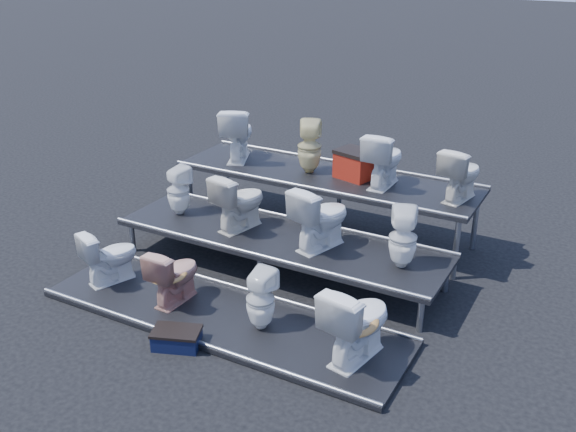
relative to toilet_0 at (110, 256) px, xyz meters
The scene contains 18 objects.
ground 2.09m from the toilet_0, 39.39° to the left, with size 80.00×80.00×0.00m, color black.
tier_front 1.62m from the toilet_0, ahead, with size 4.20×1.20×0.06m, color black.
tier_mid 2.06m from the toilet_0, 39.39° to the left, with size 4.20×1.20×0.46m, color black.
tier_back 3.04m from the toilet_0, 58.66° to the left, with size 4.20×1.20×0.86m, color black.
toilet_0 is the anchor object (origin of this frame).
toilet_1 0.96m from the toilet_0, ahead, with size 0.37×0.66×0.67m, color tan.
toilet_2 2.09m from the toilet_0, ahead, with size 0.30×0.31×0.67m, color white.
toilet_3 3.18m from the toilet_0, ahead, with size 0.46×0.80×0.82m, color white.
toilet_4 1.36m from the toilet_0, 88.02° to the left, with size 0.29×0.30×0.66m, color white.
toilet_5 1.70m from the toilet_0, 52.29° to the left, with size 0.41×0.72×0.73m, color silver.
toilet_6 2.54m from the toilet_0, 31.28° to the left, with size 0.43×0.76×0.78m, color white.
toilet_7 3.44m from the toilet_0, 22.40° to the left, with size 0.31×0.32×0.70m, color white.
toilet_8 2.74m from the toilet_0, 86.73° to the left, with size 0.44×0.77×0.78m, color white.
toilet_9 3.03m from the toilet_0, 63.01° to the left, with size 0.33×0.33×0.73m, color beige.
toilet_10 3.64m from the toilet_0, 47.21° to the left, with size 0.41×0.71×0.73m, color white.
toilet_11 4.36m from the toilet_0, 37.31° to the left, with size 0.38×0.66×0.67m, color silver.
red_crate 3.39m from the toilet_0, 53.75° to the left, with size 0.47×0.38×0.34m, color #9C2611.
step_stool 1.64m from the toilet_0, 23.87° to the right, with size 0.47×0.28×0.17m, color black.
Camera 1 is at (3.53, -6.22, 3.88)m, focal length 40.00 mm.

